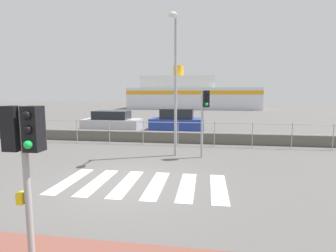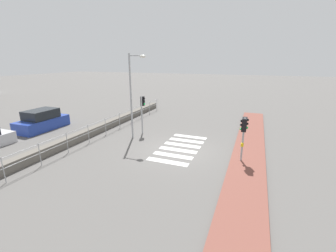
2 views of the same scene
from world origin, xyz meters
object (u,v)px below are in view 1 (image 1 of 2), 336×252
Objects in this scene: traffic_light_near at (24,142)px; parked_car_silver at (112,121)px; traffic_light_far at (205,109)px; ferry_boat at (190,95)px; parked_car_blue at (177,121)px; streetlamp at (175,70)px.

traffic_light_near is 15.96m from parked_car_silver.
ferry_boat reaches higher than traffic_light_far.
ferry_boat reaches higher than parked_car_blue.
traffic_light_near is at bearing -100.98° from streetlamp.
parked_car_blue is (-2.04, 7.99, -1.37)m from traffic_light_far.
parked_car_silver is at bearing 105.88° from traffic_light_near.
traffic_light_far is 10.72m from parked_car_silver.
streetlamp is 35.50m from ferry_boat.
traffic_light_near is at bearing -74.12° from parked_car_silver.
streetlamp is at bearing 79.02° from traffic_light_near.
ferry_boat is 5.18× the size of parked_car_silver.
ferry_boat is 27.79m from parked_car_silver.
traffic_light_far is 0.72× the size of parked_car_blue.
traffic_light_far reaches higher than parked_car_silver.
parked_car_blue is at bearing -88.35° from ferry_boat.
traffic_light_near is 15.36m from parked_car_blue.
traffic_light_near is 42.72m from ferry_boat.
parked_car_blue is at bearing 95.75° from streetlamp.
traffic_light_far is 35.52m from ferry_boat.
traffic_light_near is 7.59m from streetlamp.
traffic_light_far is at bearing -75.64° from parked_car_blue.
traffic_light_far is 0.48× the size of streetlamp.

